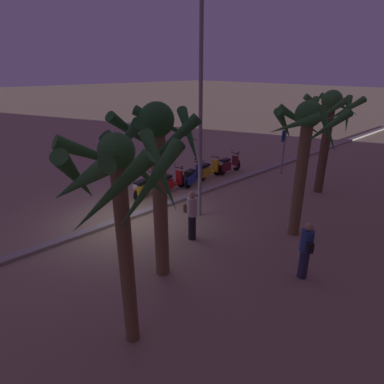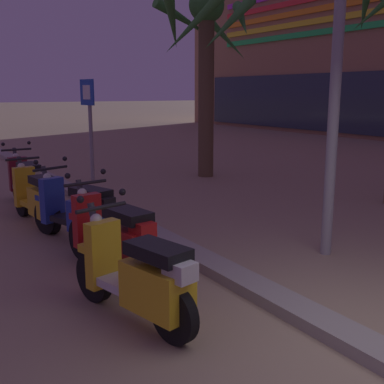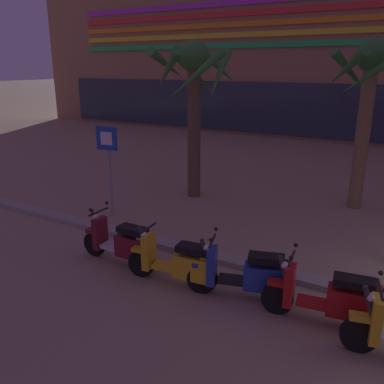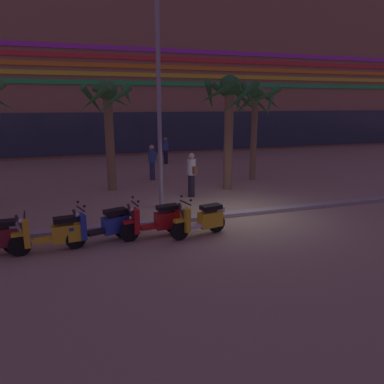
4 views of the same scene
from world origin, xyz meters
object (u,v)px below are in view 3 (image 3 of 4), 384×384
object	(u,v)px
palm_tree_near_sign	(369,87)
scooter_red_far_back	(331,298)
palm_tree_by_mall_entrance	(194,84)
scooter_yellow_last_in_row	(178,262)
scooter_maroon_mid_rear	(122,243)
crossing_sign	(109,161)
scooter_blue_lead_nearest	(247,274)

from	to	relation	value
palm_tree_near_sign	scooter_red_far_back	bearing A→B (deg)	-84.14
palm_tree_near_sign	palm_tree_by_mall_entrance	distance (m)	4.71
scooter_yellow_last_in_row	scooter_red_far_back	distance (m)	2.66
scooter_yellow_last_in_row	palm_tree_near_sign	size ratio (longest dim) A/B	0.40
scooter_maroon_mid_rear	crossing_sign	xyz separation A→B (m)	(-2.06, 2.04, 1.04)
scooter_maroon_mid_rear	palm_tree_near_sign	xyz separation A→B (m)	(3.47, 6.04, 2.87)
scooter_blue_lead_nearest	crossing_sign	xyz separation A→B (m)	(-4.75, 1.96, 1.05)
crossing_sign	palm_tree_near_sign	size ratio (longest dim) A/B	0.53
scooter_red_far_back	palm_tree_near_sign	xyz separation A→B (m)	(-0.62, 6.02, 2.87)
scooter_yellow_last_in_row	crossing_sign	xyz separation A→B (m)	(-3.49, 2.18, 1.05)
palm_tree_near_sign	palm_tree_by_mall_entrance	xyz separation A→B (m)	(-4.51, -1.34, 0.03)
scooter_red_far_back	palm_tree_near_sign	bearing A→B (deg)	95.86
scooter_maroon_mid_rear	scooter_yellow_last_in_row	world-z (taller)	scooter_maroon_mid_rear
scooter_yellow_last_in_row	palm_tree_near_sign	world-z (taller)	palm_tree_near_sign
scooter_maroon_mid_rear	palm_tree_by_mall_entrance	bearing A→B (deg)	102.55
scooter_blue_lead_nearest	palm_tree_by_mall_entrance	size ratio (longest dim) A/B	0.39
scooter_blue_lead_nearest	scooter_red_far_back	bearing A→B (deg)	-2.20
crossing_sign	palm_tree_near_sign	distance (m)	7.07
scooter_maroon_mid_rear	palm_tree_by_mall_entrance	world-z (taller)	palm_tree_by_mall_entrance
scooter_maroon_mid_rear	crossing_sign	distance (m)	3.08
palm_tree_near_sign	palm_tree_by_mall_entrance	bearing A→B (deg)	-163.49
scooter_maroon_mid_rear	scooter_red_far_back	bearing A→B (deg)	0.30
scooter_yellow_last_in_row	scooter_red_far_back	bearing A→B (deg)	3.54
scooter_red_far_back	palm_tree_by_mall_entrance	xyz separation A→B (m)	(-5.13, 4.68, 2.90)
scooter_blue_lead_nearest	crossing_sign	distance (m)	5.24
crossing_sign	palm_tree_near_sign	bearing A→B (deg)	35.89
scooter_red_far_back	scooter_maroon_mid_rear	bearing A→B (deg)	-179.70
scooter_yellow_last_in_row	scooter_blue_lead_nearest	world-z (taller)	scooter_blue_lead_nearest
palm_tree_near_sign	scooter_blue_lead_nearest	bearing A→B (deg)	-97.47
scooter_maroon_mid_rear	scooter_blue_lead_nearest	size ratio (longest dim) A/B	1.00
scooter_yellow_last_in_row	scooter_red_far_back	size ratio (longest dim) A/B	0.99
scooter_yellow_last_in_row	palm_tree_by_mall_entrance	size ratio (longest dim) A/B	0.40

